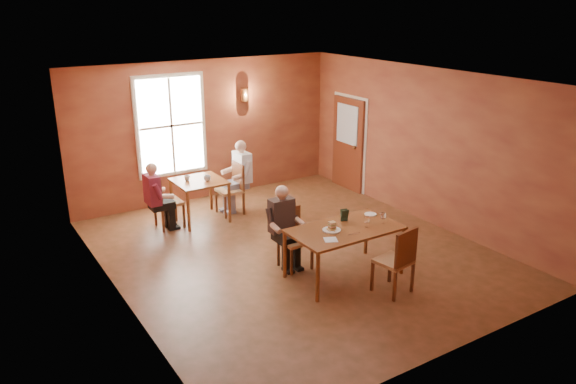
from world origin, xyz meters
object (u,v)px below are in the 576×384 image
chair_diner_main (295,240)px  chair_diner_maroon (169,201)px  main_table (344,252)px  chair_empty (393,260)px  diner_white (230,180)px  chair_diner_white (229,189)px  second_table (200,200)px  diner_main (296,231)px  diner_maroon (167,195)px

chair_diner_main → chair_diner_maroon: size_ratio=0.95×
main_table → chair_empty: (0.30, -0.80, 0.12)m
chair_diner_main → diner_white: bearing=-95.0°
chair_empty → chair_diner_white: chair_empty is taller
chair_empty → second_table: bearing=97.0°
second_table → chair_diner_maroon: bearing=180.0°
second_table → chair_diner_maroon: chair_diner_maroon is taller
diner_main → diner_maroon: (-1.12, 2.80, -0.01)m
chair_diner_main → second_table: bearing=-81.0°
chair_diner_white → chair_diner_main: bearing=175.7°
diner_maroon → main_table: bearing=25.4°
main_table → diner_main: diner_main is taller
chair_diner_main → second_table: chair_diner_main is taller
second_table → diner_main: bearing=-81.1°
diner_main → diner_maroon: size_ratio=1.01×
second_table → diner_maroon: size_ratio=0.72×
chair_empty → diner_maroon: size_ratio=0.81×
diner_white → diner_maroon: bearing=90.0°
diner_main → diner_maroon: diner_main is taller
chair_diner_main → diner_maroon: size_ratio=0.76×
main_table → chair_diner_white: chair_diner_white is taller
chair_diner_main → second_table: size_ratio=1.06×
chair_diner_white → diner_white: bearing=-90.0°
chair_diner_main → diner_main: 0.16m
chair_empty → chair_diner_white: 4.26m
chair_diner_maroon → diner_maroon: diner_maroon is taller
second_table → chair_diner_main: bearing=-81.0°
chair_diner_main → diner_main: diner_main is taller
chair_empty → main_table: bearing=101.0°
chair_empty → diner_maroon: 4.64m
main_table → chair_diner_white: size_ratio=1.66×
diner_main → chair_diner_maroon: (-1.09, 2.80, -0.13)m
second_table → diner_white: (0.68, 0.00, 0.30)m
diner_white → main_table: bearing=-175.6°
diner_main → diner_white: size_ratio=0.93×
chair_diner_maroon → diner_maroon: size_ratio=0.81×
chair_diner_white → second_table: bearing=90.0°
diner_white → diner_maroon: diner_white is taller
diner_white → chair_diner_white: bearing=90.0°
diner_white → diner_maroon: (-1.36, 0.00, -0.06)m
main_table → diner_maroon: size_ratio=1.33×
chair_diner_white → diner_white: (0.03, 0.00, 0.19)m
chair_diner_main → chair_diner_maroon: (-1.09, 2.77, 0.03)m
diner_main → diner_white: bearing=-94.9°
diner_main → chair_diner_maroon: size_ratio=1.25×
diner_main → chair_diner_maroon: diner_main is taller
chair_diner_main → diner_white: size_ratio=0.70×
chair_diner_maroon → diner_maroon: 0.13m
chair_diner_main → chair_empty: 1.65m
chair_diner_main → diner_white: (0.24, 2.77, 0.22)m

